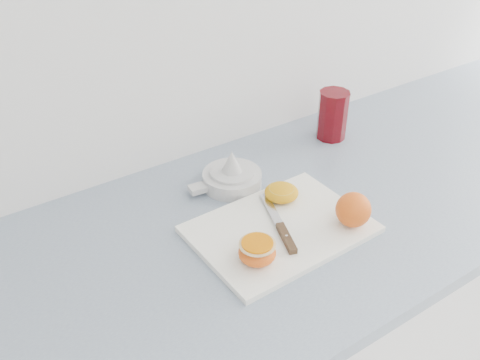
# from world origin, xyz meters

# --- Properties ---
(counter) EXTENTS (2.43, 0.64, 0.89)m
(counter) POSITION_xyz_m (0.02, 1.70, 0.45)
(counter) COLOR white
(counter) RESTS_ON ground
(cutting_board) EXTENTS (0.33, 0.24, 0.01)m
(cutting_board) POSITION_xyz_m (-0.08, 1.65, 0.90)
(cutting_board) COLOR white
(cutting_board) RESTS_ON counter
(whole_orange) EXTENTS (0.07, 0.07, 0.07)m
(whole_orange) POSITION_xyz_m (0.04, 1.59, 0.94)
(whole_orange) COLOR orange
(whole_orange) RESTS_ON cutting_board
(half_orange) EXTENTS (0.07, 0.07, 0.04)m
(half_orange) POSITION_xyz_m (-0.17, 1.60, 0.92)
(half_orange) COLOR orange
(half_orange) RESTS_ON cutting_board
(squeezed_shell) EXTENTS (0.07, 0.07, 0.03)m
(squeezed_shell) POSITION_xyz_m (-0.02, 1.73, 0.92)
(squeezed_shell) COLOR orange
(squeezed_shell) RESTS_ON cutting_board
(paring_knife) EXTENTS (0.08, 0.18, 0.01)m
(paring_knife) POSITION_xyz_m (-0.09, 1.63, 0.91)
(paring_knife) COLOR #4D3720
(paring_knife) RESTS_ON cutting_board
(citrus_juicer) EXTENTS (0.16, 0.13, 0.09)m
(citrus_juicer) POSITION_xyz_m (-0.07, 1.84, 0.91)
(citrus_juicer) COLOR silver
(citrus_juicer) RESTS_ON counter
(red_tumbler) EXTENTS (0.07, 0.07, 0.12)m
(red_tumbler) POSITION_xyz_m (0.25, 1.88, 0.95)
(red_tumbler) COLOR #5C070E
(red_tumbler) RESTS_ON counter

